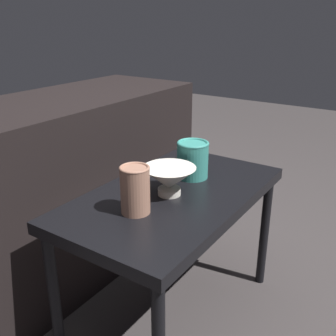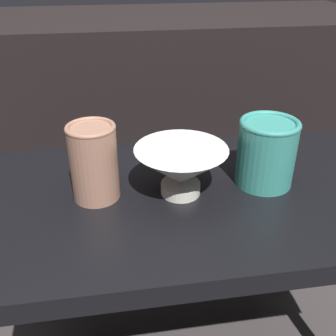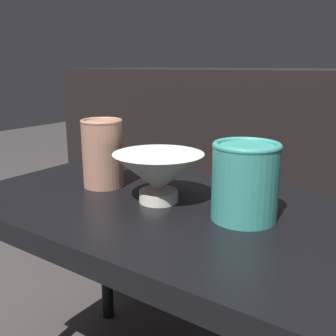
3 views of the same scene
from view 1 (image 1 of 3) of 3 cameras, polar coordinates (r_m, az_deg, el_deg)
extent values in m
plane|color=#383333|center=(1.63, 0.70, -20.37)|extent=(8.00, 8.00, 0.00)
cube|color=black|center=(1.35, 0.80, -4.22)|extent=(0.83, 0.48, 0.04)
cylinder|color=black|center=(1.70, 13.80, -9.10)|extent=(0.04, 0.04, 0.48)
cylinder|color=black|center=(1.37, -16.16, -17.73)|extent=(0.04, 0.04, 0.48)
cylinder|color=black|center=(1.85, 1.94, -5.77)|extent=(0.04, 0.04, 0.48)
cube|color=black|center=(1.75, -15.27, -2.96)|extent=(1.35, 0.50, 0.77)
cylinder|color=silver|center=(1.32, 0.05, -3.36)|extent=(0.08, 0.08, 0.02)
cone|color=silver|center=(1.30, 0.05, -1.41)|extent=(0.18, 0.18, 0.07)
cylinder|color=#996B56|center=(1.18, -4.79, -3.27)|extent=(0.09, 0.09, 0.14)
torus|color=#996B56|center=(1.15, -4.90, 0.00)|extent=(0.09, 0.09, 0.01)
cylinder|color=teal|center=(1.44, 3.59, 1.11)|extent=(0.11, 0.11, 0.13)
torus|color=teal|center=(1.42, 3.65, 3.58)|extent=(0.12, 0.12, 0.01)
camera|label=2|loc=(0.88, 32.31, 9.03)|focal=42.00mm
camera|label=3|loc=(1.47, 30.49, 6.56)|focal=42.00mm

